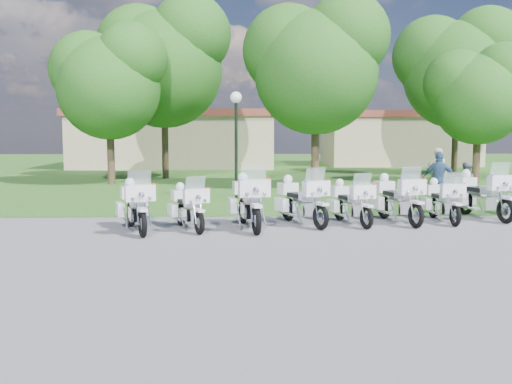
{
  "coord_description": "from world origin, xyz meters",
  "views": [
    {
      "loc": [
        -1.37,
        -14.21,
        2.6
      ],
      "look_at": [
        -0.9,
        1.2,
        0.95
      ],
      "focal_mm": 40.0,
      "sensor_mm": 36.0,
      "label": 1
    }
  ],
  "objects_px": {
    "bystander_c": "(439,180)",
    "motorcycle_5": "(397,198)",
    "lamp_post": "(236,118)",
    "motorcycle_4": "(350,202)",
    "bystander_b": "(465,185)",
    "motorcycle_2": "(248,201)",
    "motorcycle_3": "(301,200)",
    "motorcycle_0": "(135,205)",
    "motorcycle_6": "(442,200)",
    "bystander_a": "(437,174)",
    "motorcycle_7": "(482,194)",
    "motorcycle_1": "(188,206)"
  },
  "relations": [
    {
      "from": "motorcycle_5",
      "to": "bystander_b",
      "type": "distance_m",
      "value": 4.42
    },
    {
      "from": "motorcycle_5",
      "to": "motorcycle_7",
      "type": "xyz_separation_m",
      "value": [
        2.78,
        0.75,
        0.03
      ]
    },
    {
      "from": "motorcycle_5",
      "to": "bystander_c",
      "type": "bearing_deg",
      "value": -140.43
    },
    {
      "from": "motorcycle_3",
      "to": "lamp_post",
      "type": "height_order",
      "value": "lamp_post"
    },
    {
      "from": "motorcycle_3",
      "to": "lamp_post",
      "type": "xyz_separation_m",
      "value": [
        -1.83,
        6.17,
        2.41
      ]
    },
    {
      "from": "motorcycle_4",
      "to": "motorcycle_6",
      "type": "distance_m",
      "value": 2.77
    },
    {
      "from": "motorcycle_2",
      "to": "motorcycle_7",
      "type": "distance_m",
      "value": 7.2
    },
    {
      "from": "bystander_c",
      "to": "motorcycle_1",
      "type": "bearing_deg",
      "value": 51.43
    },
    {
      "from": "motorcycle_2",
      "to": "bystander_c",
      "type": "distance_m",
      "value": 7.67
    },
    {
      "from": "motorcycle_3",
      "to": "motorcycle_7",
      "type": "xyz_separation_m",
      "value": [
        5.54,
        1.0,
        0.04
      ]
    },
    {
      "from": "motorcycle_0",
      "to": "lamp_post",
      "type": "relative_size",
      "value": 0.57
    },
    {
      "from": "motorcycle_5",
      "to": "bystander_c",
      "type": "relative_size",
      "value": 1.27
    },
    {
      "from": "motorcycle_1",
      "to": "motorcycle_6",
      "type": "distance_m",
      "value": 7.31
    },
    {
      "from": "motorcycle_2",
      "to": "motorcycle_7",
      "type": "xyz_separation_m",
      "value": [
        7.03,
        1.56,
        -0.01
      ]
    },
    {
      "from": "motorcycle_1",
      "to": "motorcycle_5",
      "type": "distance_m",
      "value": 5.94
    },
    {
      "from": "motorcycle_4",
      "to": "motorcycle_5",
      "type": "distance_m",
      "value": 1.4
    },
    {
      "from": "motorcycle_1",
      "to": "bystander_c",
      "type": "height_order",
      "value": "bystander_c"
    },
    {
      "from": "motorcycle_3",
      "to": "motorcycle_4",
      "type": "relative_size",
      "value": 1.05
    },
    {
      "from": "motorcycle_4",
      "to": "bystander_c",
      "type": "distance_m",
      "value": 5.01
    },
    {
      "from": "motorcycle_7",
      "to": "bystander_b",
      "type": "distance_m",
      "value": 2.34
    },
    {
      "from": "motorcycle_1",
      "to": "bystander_b",
      "type": "height_order",
      "value": "bystander_b"
    },
    {
      "from": "lamp_post",
      "to": "motorcycle_3",
      "type": "bearing_deg",
      "value": -73.46
    },
    {
      "from": "lamp_post",
      "to": "bystander_c",
      "type": "relative_size",
      "value": 2.15
    },
    {
      "from": "motorcycle_2",
      "to": "motorcycle_6",
      "type": "distance_m",
      "value": 5.71
    },
    {
      "from": "motorcycle_3",
      "to": "bystander_a",
      "type": "height_order",
      "value": "bystander_a"
    },
    {
      "from": "motorcycle_7",
      "to": "bystander_b",
      "type": "xyz_separation_m",
      "value": [
        0.43,
        2.3,
        0.06
      ]
    },
    {
      "from": "motorcycle_4",
      "to": "motorcycle_7",
      "type": "relative_size",
      "value": 0.85
    },
    {
      "from": "motorcycle_2",
      "to": "motorcycle_5",
      "type": "bearing_deg",
      "value": -179.02
    },
    {
      "from": "motorcycle_2",
      "to": "motorcycle_5",
      "type": "xyz_separation_m",
      "value": [
        4.26,
        0.81,
        -0.04
      ]
    },
    {
      "from": "motorcycle_4",
      "to": "motorcycle_3",
      "type": "bearing_deg",
      "value": -15.39
    },
    {
      "from": "motorcycle_0",
      "to": "lamp_post",
      "type": "distance_m",
      "value": 7.93
    },
    {
      "from": "lamp_post",
      "to": "bystander_a",
      "type": "distance_m",
      "value": 7.92
    },
    {
      "from": "lamp_post",
      "to": "bystander_c",
      "type": "distance_m",
      "value": 7.76
    },
    {
      "from": "motorcycle_3",
      "to": "motorcycle_6",
      "type": "xyz_separation_m",
      "value": [
        4.14,
        0.41,
        -0.07
      ]
    },
    {
      "from": "lamp_post",
      "to": "bystander_c",
      "type": "xyz_separation_m",
      "value": [
        6.92,
        -2.78,
        -2.14
      ]
    },
    {
      "from": "motorcycle_4",
      "to": "motorcycle_6",
      "type": "xyz_separation_m",
      "value": [
        2.75,
        0.38,
        -0.01
      ]
    },
    {
      "from": "motorcycle_5",
      "to": "motorcycle_2",
      "type": "bearing_deg",
      "value": -3.07
    },
    {
      "from": "motorcycle_1",
      "to": "motorcycle_2",
      "type": "bearing_deg",
      "value": 161.35
    },
    {
      "from": "motorcycle_4",
      "to": "bystander_b",
      "type": "height_order",
      "value": "bystander_b"
    },
    {
      "from": "motorcycle_0",
      "to": "motorcycle_6",
      "type": "bearing_deg",
      "value": 168.97
    },
    {
      "from": "motorcycle_3",
      "to": "bystander_c",
      "type": "xyz_separation_m",
      "value": [
        5.09,
        3.39,
        0.27
      ]
    },
    {
      "from": "bystander_a",
      "to": "motorcycle_3",
      "type": "bearing_deg",
      "value": 63.51
    },
    {
      "from": "bystander_b",
      "to": "motorcycle_7",
      "type": "bearing_deg",
      "value": 48.98
    },
    {
      "from": "motorcycle_5",
      "to": "bystander_b",
      "type": "xyz_separation_m",
      "value": [
        3.2,
        3.04,
        0.09
      ]
    },
    {
      "from": "bystander_c",
      "to": "motorcycle_5",
      "type": "bearing_deg",
      "value": 78.45
    },
    {
      "from": "bystander_b",
      "to": "motorcycle_6",
      "type": "bearing_deg",
      "value": 27.13
    },
    {
      "from": "motorcycle_2",
      "to": "motorcycle_4",
      "type": "xyz_separation_m",
      "value": [
        2.88,
        0.58,
        -0.11
      ]
    },
    {
      "from": "bystander_a",
      "to": "lamp_post",
      "type": "bearing_deg",
      "value": 14.88
    },
    {
      "from": "motorcycle_2",
      "to": "motorcycle_3",
      "type": "height_order",
      "value": "motorcycle_2"
    },
    {
      "from": "motorcycle_0",
      "to": "motorcycle_3",
      "type": "xyz_separation_m",
      "value": [
        4.45,
        0.92,
        0.0
      ]
    }
  ]
}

